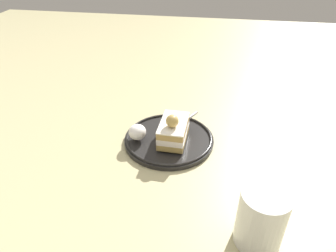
% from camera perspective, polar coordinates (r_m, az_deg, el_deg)
% --- Properties ---
extents(ground_plane, '(2.40, 2.40, 0.00)m').
position_cam_1_polar(ground_plane, '(0.74, 0.07, -3.34)').
color(ground_plane, tan).
extents(dessert_plate, '(0.22, 0.22, 0.02)m').
position_cam_1_polar(dessert_plate, '(0.75, 0.00, -2.42)').
color(dessert_plate, black).
rests_on(dessert_plate, ground_plane).
extents(cake_slice, '(0.11, 0.07, 0.08)m').
position_cam_1_polar(cake_slice, '(0.71, 1.02, -0.81)').
color(cake_slice, tan).
rests_on(cake_slice, dessert_plate).
extents(whipped_cream_dollop, '(0.04, 0.04, 0.04)m').
position_cam_1_polar(whipped_cream_dollop, '(0.73, -5.76, -1.13)').
color(whipped_cream_dollop, white).
rests_on(whipped_cream_dollop, dessert_plate).
extents(fork, '(0.10, 0.06, 0.00)m').
position_cam_1_polar(fork, '(0.80, 3.22, 1.00)').
color(fork, silver).
rests_on(fork, dessert_plate).
extents(drink_glass_near, '(0.08, 0.08, 0.11)m').
position_cam_1_polar(drink_glass_near, '(0.54, 16.97, -16.63)').
color(drink_glass_near, white).
rests_on(drink_glass_near, ground_plane).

